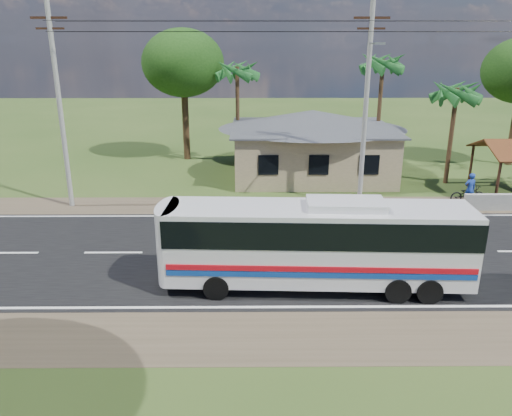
{
  "coord_description": "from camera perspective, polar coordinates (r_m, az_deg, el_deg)",
  "views": [
    {
      "loc": [
        -2.95,
        -19.89,
        8.79
      ],
      "look_at": [
        -2.8,
        1.0,
        1.71
      ],
      "focal_mm": 35.0,
      "sensor_mm": 36.0,
      "label": 1
    }
  ],
  "objects": [
    {
      "name": "tree_behind_house",
      "position": [
        38.26,
        -8.33,
        16.04
      ],
      "size": [
        6.0,
        6.0,
        9.61
      ],
      "color": "#47301E",
      "rests_on": "ground"
    },
    {
      "name": "motorcycle",
      "position": [
        30.52,
        23.01,
        1.47
      ],
      "size": [
        2.01,
        0.85,
        1.03
      ],
      "primitive_type": "imported",
      "rotation": [
        0.0,
        0.0,
        1.66
      ],
      "color": "black",
      "rests_on": "ground"
    },
    {
      "name": "person",
      "position": [
        30.16,
        23.25,
        2.03
      ],
      "size": [
        0.72,
        0.53,
        1.82
      ],
      "primitive_type": "imported",
      "rotation": [
        0.0,
        0.0,
        3.3
      ],
      "color": "#1B3999",
      "rests_on": "ground"
    },
    {
      "name": "ground",
      "position": [
        21.95,
        7.37,
        -5.05
      ],
      "size": [
        120.0,
        120.0,
        0.0
      ],
      "primitive_type": "plane",
      "color": "#2B4518",
      "rests_on": "ground"
    },
    {
      "name": "palm_near",
      "position": [
        33.45,
        21.95,
        12.14
      ],
      "size": [
        2.8,
        2.8,
        6.7
      ],
      "color": "#47301E",
      "rests_on": "ground"
    },
    {
      "name": "road",
      "position": [
        21.94,
        7.37,
        -5.03
      ],
      "size": [
        120.0,
        16.0,
        0.03
      ],
      "color": "black",
      "rests_on": "ground"
    },
    {
      "name": "coach_bus",
      "position": [
        18.22,
        7.18,
        -3.47
      ],
      "size": [
        11.09,
        2.8,
        3.42
      ],
      "rotation": [
        0.0,
        0.0,
        -0.04
      ],
      "color": "silver",
      "rests_on": "ground"
    },
    {
      "name": "palm_far",
      "position": [
        35.97,
        -2.17,
        15.35
      ],
      "size": [
        2.8,
        2.8,
        7.7
      ],
      "color": "#47301E",
      "rests_on": "ground"
    },
    {
      "name": "house",
      "position": [
        33.69,
        6.38,
        8.1
      ],
      "size": [
        12.4,
        10.0,
        5.0
      ],
      "color": "tan",
      "rests_on": "ground"
    },
    {
      "name": "utility_poles",
      "position": [
        27.14,
        11.79,
        11.95
      ],
      "size": [
        32.8,
        2.22,
        11.0
      ],
      "color": "#9E9E99",
      "rests_on": "ground"
    },
    {
      "name": "palm_mid",
      "position": [
        36.54,
        14.29,
        15.62
      ],
      "size": [
        2.8,
        2.8,
        8.2
      ],
      "color": "#47301E",
      "rests_on": "ground"
    }
  ]
}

